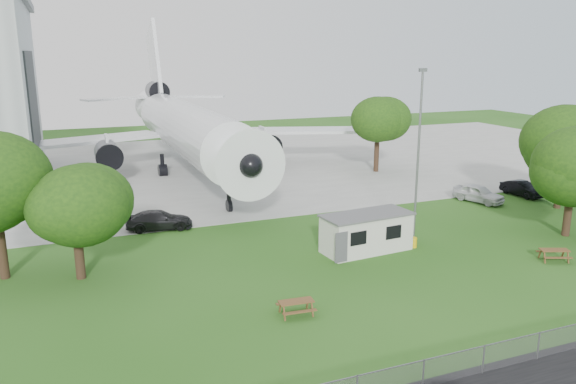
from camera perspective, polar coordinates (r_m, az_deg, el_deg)
name	(u,v)px	position (r m, az deg, el deg)	size (l,w,h in m)	color
ground	(354,291)	(32.54, 6.68, -9.92)	(160.00, 160.00, 0.00)	#3C6D26
concrete_apron	(200,167)	(66.93, -8.96, 2.52)	(120.00, 46.00, 0.03)	#B7B7B2
airliner	(185,125)	(63.60, -10.46, 6.66)	(46.36, 47.73, 17.69)	white
site_cabin	(367,232)	(38.41, 7.99, -4.08)	(6.86, 3.24, 2.62)	silver
picnic_west	(296,314)	(29.63, 0.83, -12.33)	(1.80, 1.50, 0.76)	brown
picnic_east	(553,261)	(40.55, 25.34, -6.31)	(1.80, 1.50, 0.76)	brown
fence	(463,378)	(25.58, 17.33, -17.61)	(58.00, 0.04, 1.30)	gray
lamp_mast	(418,158)	(40.03, 13.06, 3.36)	(0.16, 0.16, 12.00)	slate
tree_west_small	(74,198)	(34.70, -20.93, -0.62)	(5.87, 5.87, 7.89)	#382619
tree_east_front	(574,164)	(45.12, 27.05, 2.51)	(7.01, 7.01, 8.86)	#382619
tree_east_back	(564,146)	(53.04, 26.26, 4.23)	(8.53, 8.53, 9.73)	#382619
tree_far_apron	(378,122)	(63.51, 9.11, 7.08)	(5.96, 5.96, 8.68)	#382619
car_ne_hatch	(478,194)	(53.32, 18.77, -0.16)	(1.85, 4.60, 1.57)	silver
car_ne_sedan	(522,189)	(56.99, 22.67, 0.29)	(1.48, 4.23, 1.39)	black
car_apron_van	(159,220)	(43.86, -12.96, -2.81)	(2.02, 4.97, 1.44)	black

